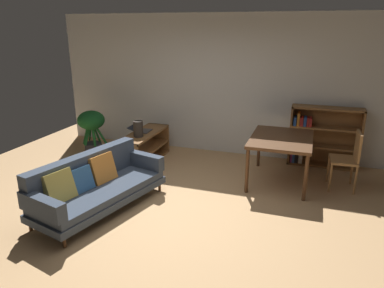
% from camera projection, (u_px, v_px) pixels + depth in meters
% --- Properties ---
extents(ground_plane, '(8.16, 8.16, 0.00)m').
position_uv_depth(ground_plane, '(169.00, 210.00, 5.02)').
color(ground_plane, tan).
extents(back_wall_panel, '(6.80, 0.10, 2.70)m').
position_uv_depth(back_wall_panel, '(220.00, 85.00, 7.03)').
color(back_wall_panel, silver).
rests_on(back_wall_panel, ground_plane).
extents(fabric_couch, '(1.23, 2.08, 0.76)m').
position_uv_depth(fabric_couch, '(95.00, 184.00, 4.99)').
color(fabric_couch, '#56351E').
rests_on(fabric_couch, ground_plane).
extents(media_console, '(0.44, 1.38, 0.57)m').
position_uv_depth(media_console, '(144.00, 148.00, 6.75)').
color(media_console, brown).
rests_on(media_console, ground_plane).
extents(open_laptop, '(0.41, 0.30, 0.08)m').
position_uv_depth(open_laptop, '(141.00, 130.00, 6.75)').
color(open_laptop, '#333338').
rests_on(open_laptop, media_console).
extents(desk_speaker, '(0.17, 0.17, 0.29)m').
position_uv_depth(desk_speaker, '(138.00, 129.00, 6.38)').
color(desk_speaker, '#2D2823').
rests_on(desk_speaker, media_console).
extents(potted_floor_plant, '(0.56, 0.55, 0.90)m').
position_uv_depth(potted_floor_plant, '(92.00, 127.00, 6.99)').
color(potted_floor_plant, '#333338').
rests_on(potted_floor_plant, ground_plane).
extents(dining_table, '(0.96, 1.27, 0.76)m').
position_uv_depth(dining_table, '(281.00, 142.00, 5.75)').
color(dining_table, '#56351E').
rests_on(dining_table, ground_plane).
extents(dining_chair_near, '(0.42, 0.46, 0.94)m').
position_uv_depth(dining_chair_near, '(349.00, 157.00, 5.54)').
color(dining_chair_near, olive).
rests_on(dining_chair_near, ground_plane).
extents(bookshelf, '(1.23, 0.31, 1.10)m').
position_uv_depth(bookshelf, '(320.00, 137.00, 6.53)').
color(bookshelf, brown).
rests_on(bookshelf, ground_plane).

